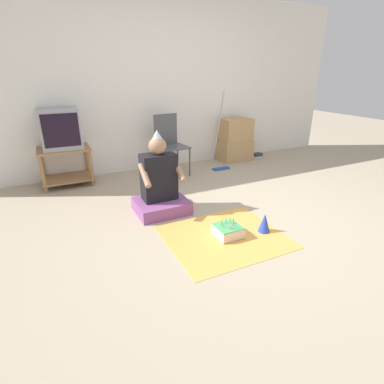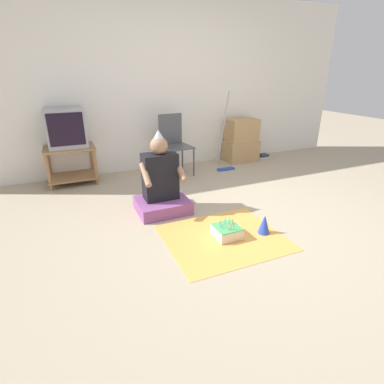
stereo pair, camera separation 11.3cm
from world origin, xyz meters
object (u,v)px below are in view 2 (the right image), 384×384
object	(u,v)px
cardboard_box_stack	(241,141)
birthday_cake	(227,231)
folding_chair	(174,141)
dust_mop	(224,147)
party_hat_blue	(264,224)
person_seated	(161,186)
book_pile	(263,156)
tv	(66,128)

from	to	relation	value
cardboard_box_stack	birthday_cake	distance (m)	2.69
folding_chair	dust_mop	world-z (taller)	dust_mop
folding_chair	cardboard_box_stack	bearing A→B (deg)	8.13
folding_chair	party_hat_blue	distance (m)	2.14
party_hat_blue	cardboard_box_stack	bearing A→B (deg)	63.32
person_seated	cardboard_box_stack	bearing A→B (deg)	36.06
folding_chair	book_pile	bearing A→B (deg)	4.38
tv	person_seated	distance (m)	1.69
dust_mop	party_hat_blue	world-z (taller)	dust_mop
party_hat_blue	person_seated	bearing A→B (deg)	130.17
folding_chair	person_seated	distance (m)	1.35
birthday_cake	party_hat_blue	bearing A→B (deg)	-12.13
tv	birthday_cake	distance (m)	2.61
cardboard_box_stack	person_seated	bearing A→B (deg)	-143.94
book_pile	person_seated	size ratio (longest dim) A/B	0.19
tv	birthday_cake	world-z (taller)	tv
cardboard_box_stack	person_seated	world-z (taller)	person_seated
tv	person_seated	world-z (taller)	tv
folding_chair	party_hat_blue	xyz separation A→B (m)	(0.16, -2.09, -0.41)
person_seated	birthday_cake	bearing A→B (deg)	-64.78
book_pile	dust_mop	bearing A→B (deg)	-165.66
birthday_cake	party_hat_blue	size ratio (longest dim) A/B	1.27
book_pile	person_seated	xyz separation A→B (m)	(-2.36, -1.33, 0.25)
tv	person_seated	size ratio (longest dim) A/B	0.56
person_seated	dust_mop	bearing A→B (deg)	37.81
tv	dust_mop	xyz separation A→B (m)	(2.27, -0.28, -0.42)
folding_chair	birthday_cake	distance (m)	2.07
book_pile	person_seated	bearing A→B (deg)	-150.51
dust_mop	birthday_cake	world-z (taller)	dust_mop
tv	dust_mop	size ratio (longest dim) A/B	0.42
book_pile	birthday_cake	world-z (taller)	birthday_cake
dust_mop	person_seated	xyz separation A→B (m)	(-1.40, -1.09, -0.06)
book_pile	birthday_cake	distance (m)	2.92
tv	book_pile	distance (m)	3.31
birthday_cake	book_pile	bearing A→B (deg)	47.44
book_pile	person_seated	world-z (taller)	person_seated
folding_chair	party_hat_blue	world-z (taller)	folding_chair
dust_mop	book_pile	world-z (taller)	dust_mop
dust_mop	party_hat_blue	distance (m)	2.10
folding_chair	book_pile	distance (m)	1.83
dust_mop	birthday_cake	distance (m)	2.18
person_seated	party_hat_blue	world-z (taller)	person_seated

